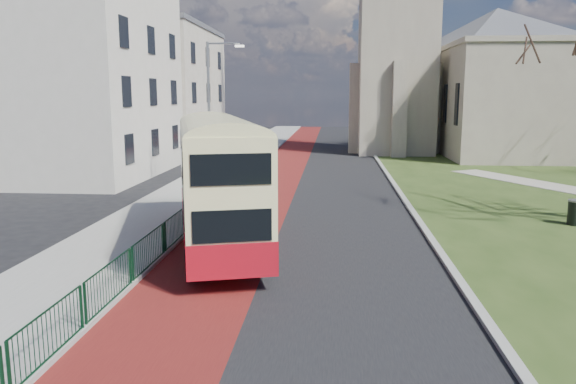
# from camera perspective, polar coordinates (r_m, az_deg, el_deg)

# --- Properties ---
(ground) EXTENTS (160.00, 160.00, 0.00)m
(ground) POSITION_cam_1_polar(r_m,az_deg,el_deg) (14.68, -5.68, -10.98)
(ground) COLOR black
(ground) RESTS_ON ground
(road_carriageway) EXTENTS (9.00, 120.00, 0.01)m
(road_carriageway) POSITION_cam_1_polar(r_m,az_deg,el_deg) (33.91, 2.83, 0.99)
(road_carriageway) COLOR black
(road_carriageway) RESTS_ON ground
(bus_lane) EXTENTS (3.40, 120.00, 0.01)m
(bus_lane) POSITION_cam_1_polar(r_m,az_deg,el_deg) (34.10, -1.71, 1.04)
(bus_lane) COLOR #591414
(bus_lane) RESTS_ON ground
(pavement_west) EXTENTS (4.00, 120.00, 0.12)m
(pavement_west) POSITION_cam_1_polar(r_m,az_deg,el_deg) (34.71, -7.95, 1.20)
(pavement_west) COLOR gray
(pavement_west) RESTS_ON ground
(kerb_west) EXTENTS (0.25, 120.00, 0.13)m
(kerb_west) POSITION_cam_1_polar(r_m,az_deg,el_deg) (34.33, -4.69, 1.18)
(kerb_west) COLOR #999993
(kerb_west) RESTS_ON ground
(kerb_east) EXTENTS (0.25, 80.00, 0.13)m
(kerb_east) POSITION_cam_1_polar(r_m,az_deg,el_deg) (36.04, 10.27, 1.46)
(kerb_east) COLOR #999993
(kerb_east) RESTS_ON ground
(pedestrian_railing) EXTENTS (0.07, 24.00, 1.12)m
(pedestrian_railing) POSITION_cam_1_polar(r_m,az_deg,el_deg) (18.91, -12.39, -4.65)
(pedestrian_railing) COLOR #0B321C
(pedestrian_railing) RESTS_ON ground
(gothic_church) EXTENTS (16.38, 18.00, 40.00)m
(gothic_church) POSITION_cam_1_polar(r_m,az_deg,el_deg) (53.06, 16.29, 18.03)
(gothic_church) COLOR gray
(gothic_church) RESTS_ON ground
(street_block_near) EXTENTS (10.30, 14.30, 13.00)m
(street_block_near) POSITION_cam_1_polar(r_m,az_deg,el_deg) (39.17, -20.74, 11.11)
(street_block_near) COLOR beige
(street_block_near) RESTS_ON ground
(street_block_far) EXTENTS (10.30, 16.30, 11.50)m
(street_block_far) POSITION_cam_1_polar(r_m,az_deg,el_deg) (54.08, -13.39, 10.14)
(street_block_far) COLOR #B4AA98
(street_block_far) RESTS_ON ground
(streetlamp) EXTENTS (2.13, 0.18, 8.00)m
(streetlamp) POSITION_cam_1_polar(r_m,az_deg,el_deg) (32.24, -7.78, 8.64)
(streetlamp) COLOR gray
(streetlamp) RESTS_ON pavement_west
(bus) EXTENTS (5.11, 10.62, 4.33)m
(bus) POSITION_cam_1_polar(r_m,az_deg,el_deg) (19.40, -7.17, 1.64)
(bus) COLOR #A00E1B
(bus) RESTS_ON ground
(litter_bin) EXTENTS (0.69, 0.69, 1.02)m
(litter_bin) POSITION_cam_1_polar(r_m,az_deg,el_deg) (25.34, 27.17, -1.85)
(litter_bin) COLOR black
(litter_bin) RESTS_ON grass_green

